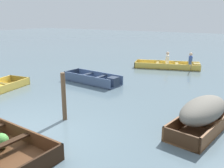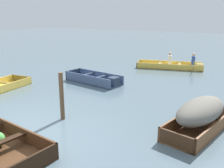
{
  "view_description": "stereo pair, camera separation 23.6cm",
  "coord_description": "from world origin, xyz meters",
  "px_view_note": "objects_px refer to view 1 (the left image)",
  "views": [
    {
      "loc": [
        4.75,
        -3.4,
        2.81
      ],
      "look_at": [
        0.11,
        4.21,
        0.35
      ],
      "focal_mm": 40.0,
      "sensor_mm": 36.0,
      "label": 1
    },
    {
      "loc": [
        4.95,
        -3.27,
        2.81
      ],
      "look_at": [
        0.11,
        4.21,
        0.35
      ],
      "focal_mm": 40.0,
      "sensor_mm": 36.0,
      "label": 2
    }
  ],
  "objects_px": {
    "skiff_slate_blue_mid_moored": "(95,80)",
    "rowboat_yellow_with_crew": "(171,65)",
    "mooring_post": "(64,97)",
    "skiff_wooden_brown_near_moored": "(203,112)"
  },
  "relations": [
    {
      "from": "mooring_post",
      "to": "rowboat_yellow_with_crew",
      "type": "bearing_deg",
      "value": 88.63
    },
    {
      "from": "rowboat_yellow_with_crew",
      "to": "mooring_post",
      "type": "height_order",
      "value": "mooring_post"
    },
    {
      "from": "skiff_slate_blue_mid_moored",
      "to": "rowboat_yellow_with_crew",
      "type": "distance_m",
      "value": 5.14
    },
    {
      "from": "skiff_wooden_brown_near_moored",
      "to": "rowboat_yellow_with_crew",
      "type": "xyz_separation_m",
      "value": [
        -3.2,
        7.08,
        -0.29
      ]
    },
    {
      "from": "skiff_slate_blue_mid_moored",
      "to": "rowboat_yellow_with_crew",
      "type": "relative_size",
      "value": 0.72
    },
    {
      "from": "skiff_slate_blue_mid_moored",
      "to": "mooring_post",
      "type": "bearing_deg",
      "value": -67.08
    },
    {
      "from": "rowboat_yellow_with_crew",
      "to": "mooring_post",
      "type": "bearing_deg",
      "value": -91.37
    },
    {
      "from": "rowboat_yellow_with_crew",
      "to": "skiff_slate_blue_mid_moored",
      "type": "bearing_deg",
      "value": -109.72
    },
    {
      "from": "rowboat_yellow_with_crew",
      "to": "mooring_post",
      "type": "distance_m",
      "value": 8.48
    },
    {
      "from": "mooring_post",
      "to": "skiff_wooden_brown_near_moored",
      "type": "bearing_deg",
      "value": 22.11
    }
  ]
}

